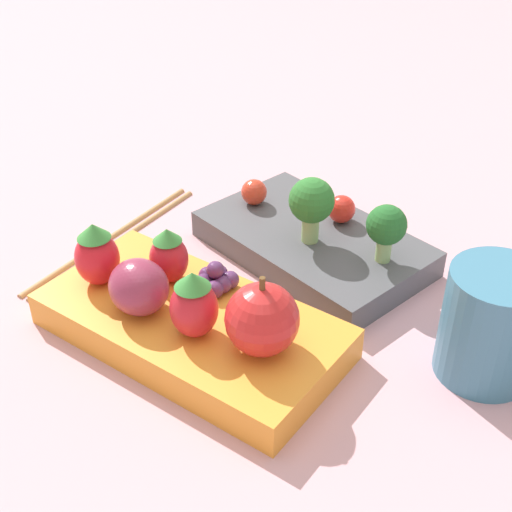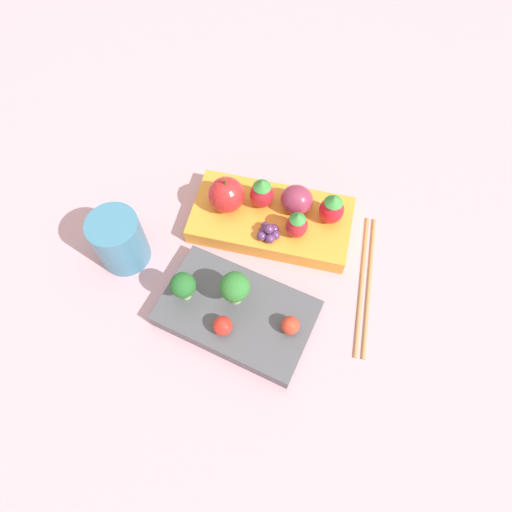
# 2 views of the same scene
# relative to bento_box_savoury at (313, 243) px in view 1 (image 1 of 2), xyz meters

# --- Properties ---
(ground_plane) EXTENTS (4.00, 4.00, 0.00)m
(ground_plane) POSITION_rel_bento_box_savoury_xyz_m (0.01, -0.07, -0.01)
(ground_plane) COLOR #C6939E
(bento_box_savoury) EXTENTS (0.20, 0.13, 0.02)m
(bento_box_savoury) POSITION_rel_bento_box_savoury_xyz_m (0.00, 0.00, 0.00)
(bento_box_savoury) COLOR #4C4C51
(bento_box_savoury) RESTS_ON ground_plane
(bento_box_fruit) EXTENTS (0.24, 0.14, 0.03)m
(bento_box_fruit) POSITION_rel_bento_box_savoury_xyz_m (0.00, -0.15, 0.00)
(bento_box_fruit) COLOR orange
(bento_box_fruit) RESTS_ON ground_plane
(broccoli_floret_0) EXTENTS (0.04, 0.04, 0.06)m
(broccoli_floret_0) POSITION_rel_bento_box_savoury_xyz_m (0.01, -0.01, 0.05)
(broccoli_floret_0) COLOR #93B770
(broccoli_floret_0) RESTS_ON bento_box_savoury
(broccoli_floret_1) EXTENTS (0.03, 0.03, 0.05)m
(broccoli_floret_1) POSITION_rel_bento_box_savoury_xyz_m (0.07, 0.01, 0.04)
(broccoli_floret_1) COLOR #93B770
(broccoli_floret_1) RESTS_ON bento_box_savoury
(cherry_tomato_0) EXTENTS (0.02, 0.02, 0.02)m
(cherry_tomato_0) POSITION_rel_bento_box_savoury_xyz_m (-0.07, 0.00, 0.02)
(cherry_tomato_0) COLOR red
(cherry_tomato_0) RESTS_ON bento_box_savoury
(cherry_tomato_1) EXTENTS (0.02, 0.02, 0.02)m
(cherry_tomato_1) POSITION_rel_bento_box_savoury_xyz_m (0.01, 0.03, 0.02)
(cherry_tomato_1) COLOR red
(cherry_tomato_1) RESTS_ON bento_box_savoury
(apple) EXTENTS (0.05, 0.05, 0.06)m
(apple) POSITION_rel_bento_box_savoury_xyz_m (0.07, -0.14, 0.04)
(apple) COLOR red
(apple) RESTS_ON bento_box_fruit
(strawberry_0) EXTENTS (0.03, 0.03, 0.05)m
(strawberry_0) POSITION_rel_bento_box_savoury_xyz_m (-0.07, -0.17, 0.04)
(strawberry_0) COLOR red
(strawberry_0) RESTS_ON bento_box_fruit
(strawberry_1) EXTENTS (0.03, 0.03, 0.05)m
(strawberry_1) POSITION_rel_bento_box_savoury_xyz_m (0.03, -0.16, 0.04)
(strawberry_1) COLOR red
(strawberry_1) RESTS_ON bento_box_fruit
(strawberry_2) EXTENTS (0.03, 0.03, 0.05)m
(strawberry_2) POSITION_rel_bento_box_savoury_xyz_m (-0.03, -0.13, 0.04)
(strawberry_2) COLOR red
(strawberry_2) RESTS_ON bento_box_fruit
(plum) EXTENTS (0.05, 0.04, 0.04)m
(plum) POSITION_rel_bento_box_savoury_xyz_m (-0.02, -0.17, 0.03)
(plum) COLOR #892D47
(plum) RESTS_ON bento_box_fruit
(grape_cluster) EXTENTS (0.03, 0.03, 0.02)m
(grape_cluster) POSITION_rel_bento_box_savoury_xyz_m (-0.00, -0.12, 0.02)
(grape_cluster) COLOR #562D5B
(grape_cluster) RESTS_ON bento_box_fruit
(drinking_cup) EXTENTS (0.07, 0.07, 0.08)m
(drinking_cup) POSITION_rel_bento_box_savoury_xyz_m (0.18, -0.03, 0.03)
(drinking_cup) COLOR teal
(drinking_cup) RESTS_ON ground_plane
(chopsticks_pair) EXTENTS (0.05, 0.21, 0.01)m
(chopsticks_pair) POSITION_rel_bento_box_savoury_xyz_m (-0.15, -0.10, -0.01)
(chopsticks_pair) COLOR #A37547
(chopsticks_pair) RESTS_ON ground_plane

